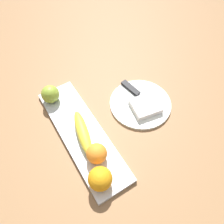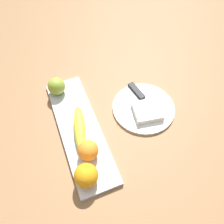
% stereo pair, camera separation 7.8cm
% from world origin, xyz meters
% --- Properties ---
extents(ground_plane, '(2.40, 2.40, 0.00)m').
position_xyz_m(ground_plane, '(0.00, 0.00, 0.00)').
color(ground_plane, '#916944').
extents(fruit_tray, '(0.48, 0.14, 0.02)m').
position_xyz_m(fruit_tray, '(-0.01, -0.00, 0.01)').
color(fruit_tray, silver).
rests_on(fruit_tray, ground_plane).
extents(apple, '(0.07, 0.07, 0.07)m').
position_xyz_m(apple, '(-0.20, -0.03, 0.05)').
color(apple, '#8BA835').
rests_on(apple, fruit_tray).
extents(banana, '(0.19, 0.08, 0.04)m').
position_xyz_m(banana, '(-0.00, -0.00, 0.04)').
color(banana, yellow).
rests_on(banana, fruit_tray).
extents(orange_near_apple, '(0.07, 0.07, 0.07)m').
position_xyz_m(orange_near_apple, '(0.17, -0.03, 0.05)').
color(orange_near_apple, orange).
rests_on(orange_near_apple, fruit_tray).
extents(orange_near_banana, '(0.07, 0.07, 0.07)m').
position_xyz_m(orange_near_banana, '(0.10, 0.00, 0.05)').
color(orange_near_banana, orange).
rests_on(orange_near_banana, fruit_tray).
extents(dinner_plate, '(0.24, 0.24, 0.01)m').
position_xyz_m(dinner_plate, '(-0.01, 0.26, 0.01)').
color(dinner_plate, white).
rests_on(dinner_plate, ground_plane).
extents(folded_napkin, '(0.11, 0.11, 0.02)m').
position_xyz_m(folded_napkin, '(0.02, 0.26, 0.02)').
color(folded_napkin, white).
rests_on(folded_napkin, dinner_plate).
extents(knife, '(0.18, 0.05, 0.01)m').
position_xyz_m(knife, '(-0.08, 0.26, 0.02)').
color(knife, silver).
rests_on(knife, dinner_plate).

